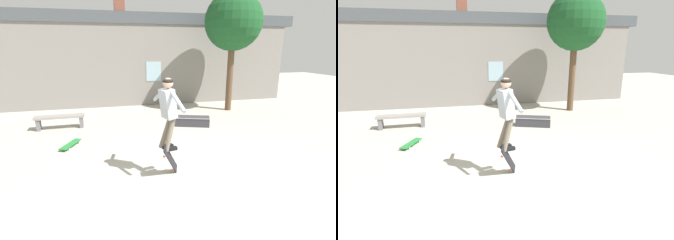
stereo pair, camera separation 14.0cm
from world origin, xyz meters
The scene contains 8 objects.
ground_plane centered at (0.00, 0.00, 0.00)m, with size 40.00×40.00×0.00m, color #B2AD9E.
building_backdrop centered at (-0.01, 7.95, 2.20)m, with size 15.93×0.52×5.47m.
tree_right centered at (3.71, 5.90, 3.68)m, with size 2.36×2.36×4.89m.
park_bench centered at (-3.13, 4.77, 0.34)m, with size 1.62×0.43×0.46m.
skate_ledge centered at (1.36, 3.99, 0.17)m, with size 1.29×0.85×0.33m.
skater centered at (-0.38, 0.62, 1.51)m, with size 0.39×1.32×1.53m.
skateboard_flipping centered at (-0.35, 0.54, 0.39)m, with size 0.44×0.49×0.79m.
skateboard_resting centered at (-2.63, 2.91, 0.07)m, with size 0.56×0.89×0.08m.
Camera 1 is at (-1.68, -4.47, 2.72)m, focal length 28.00 mm.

